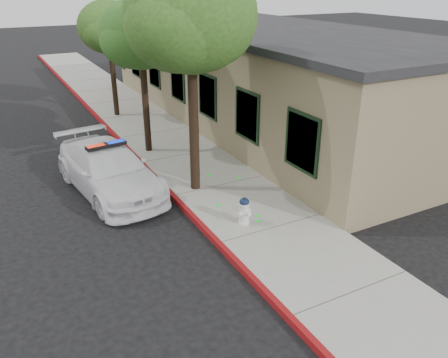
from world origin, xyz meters
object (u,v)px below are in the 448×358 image
at_px(fire_hydrant, 244,211).
at_px(street_tree_near, 191,21).
at_px(street_tree_mid, 141,37).
at_px(police_car, 109,169).
at_px(street_tree_far, 110,30).
at_px(clapboard_building, 258,74).

relative_size(fire_hydrant, street_tree_near, 0.11).
bearing_deg(street_tree_mid, fire_hydrant, -86.71).
height_order(police_car, street_tree_near, street_tree_near).
xyz_separation_m(fire_hydrant, street_tree_mid, (-0.38, 6.55, 3.73)).
height_order(street_tree_mid, street_tree_far, street_tree_mid).
distance_m(fire_hydrant, street_tree_far, 12.31).
distance_m(clapboard_building, street_tree_far, 6.87).
bearing_deg(police_car, street_tree_near, -36.58).
relative_size(clapboard_building, street_tree_near, 3.17).
xyz_separation_m(fire_hydrant, street_tree_near, (-0.21, 2.63, 4.54)).
bearing_deg(street_tree_far, street_tree_near, -90.76).
relative_size(clapboard_building, fire_hydrant, 27.72).
height_order(clapboard_building, fire_hydrant, clapboard_building).
height_order(fire_hydrant, street_tree_near, street_tree_near).
relative_size(fire_hydrant, street_tree_far, 0.15).
bearing_deg(street_tree_far, clapboard_building, -30.59).
bearing_deg(street_tree_far, police_car, -107.31).
distance_m(police_car, street_tree_far, 8.88).
height_order(street_tree_near, street_tree_mid, street_tree_near).
height_order(police_car, street_tree_mid, street_tree_mid).
xyz_separation_m(street_tree_near, street_tree_far, (0.12, 9.19, -1.06)).
bearing_deg(fire_hydrant, street_tree_near, 79.77).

